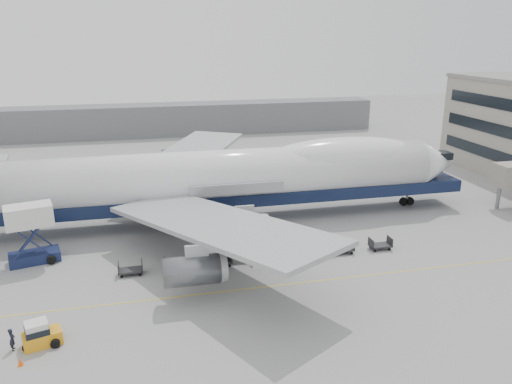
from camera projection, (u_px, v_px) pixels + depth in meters
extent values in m
plane|color=gray|center=(244.00, 260.00, 51.03)|extent=(260.00, 260.00, 0.00)
cube|color=gold|center=(257.00, 288.00, 45.45)|extent=(60.00, 0.15, 0.01)
cylinder|color=slate|center=(498.00, 198.00, 65.81)|extent=(0.50, 0.50, 3.00)
cube|color=slate|center=(137.00, 121.00, 112.82)|extent=(110.00, 8.00, 7.00)
cylinder|color=white|center=(223.00, 176.00, 60.46)|extent=(52.00, 6.40, 6.40)
cube|color=#0E1835|center=(232.00, 195.00, 61.44)|extent=(60.00, 5.76, 1.50)
cone|color=white|center=(437.00, 163.00, 66.74)|extent=(6.00, 6.40, 6.40)
ellipsoid|color=white|center=(344.00, 155.00, 63.31)|extent=(20.67, 5.78, 4.56)
cube|color=#9EA0A3|center=(217.00, 224.00, 46.73)|extent=(20.35, 26.74, 2.26)
cube|color=#9EA0A3|center=(187.00, 156.00, 73.25)|extent=(20.35, 26.74, 2.26)
cylinder|color=#595B60|center=(166.00, 164.00, 77.64)|extent=(4.80, 2.60, 2.60)
cylinder|color=#595B60|center=(212.00, 176.00, 70.59)|extent=(4.80, 2.60, 2.60)
cylinder|color=#595B60|center=(240.00, 227.00, 52.01)|extent=(4.80, 2.60, 2.60)
cylinder|color=#595B60|center=(192.00, 271.00, 42.35)|extent=(4.80, 2.60, 2.60)
cylinder|color=slate|center=(407.00, 196.00, 67.21)|extent=(0.36, 0.36, 2.50)
cylinder|color=black|center=(407.00, 201.00, 67.42)|extent=(1.10, 0.45, 1.10)
cylinder|color=slate|center=(203.00, 221.00, 58.36)|extent=(0.36, 0.36, 2.50)
cylinder|color=black|center=(203.00, 226.00, 58.57)|extent=(1.10, 0.45, 1.10)
cylinder|color=slate|center=(197.00, 205.00, 63.93)|extent=(0.36, 0.36, 2.50)
cylinder|color=black|center=(197.00, 210.00, 64.14)|extent=(1.10, 0.45, 1.10)
cube|color=#182249|center=(35.00, 257.00, 50.55)|extent=(5.22, 3.40, 1.06)
cube|color=silver|center=(29.00, 216.00, 49.21)|extent=(4.89, 3.50, 2.11)
cube|color=#182249|center=(30.00, 240.00, 48.89)|extent=(3.36, 0.95, 3.79)
cube|color=#182249|center=(34.00, 232.00, 50.85)|extent=(3.36, 0.95, 3.79)
cube|color=slate|center=(32.00, 210.00, 50.63)|extent=(2.52, 1.68, 0.15)
cylinder|color=black|center=(14.00, 264.00, 49.31)|extent=(0.86, 0.34, 0.86)
cylinder|color=black|center=(19.00, 256.00, 51.10)|extent=(0.86, 0.34, 0.86)
cylinder|color=black|center=(52.00, 260.00, 50.06)|extent=(0.86, 0.34, 0.86)
cylinder|color=black|center=(54.00, 252.00, 51.85)|extent=(0.86, 0.34, 0.86)
cube|color=orange|center=(42.00, 338.00, 36.99)|extent=(3.00, 2.16, 1.06)
cube|color=silver|center=(37.00, 328.00, 36.56)|extent=(1.86, 1.74, 0.96)
cube|color=black|center=(37.00, 330.00, 36.62)|extent=(1.99, 1.86, 0.48)
cylinder|color=black|center=(27.00, 347.00, 36.26)|extent=(0.67, 0.29, 0.67)
cylinder|color=black|center=(31.00, 338.00, 37.42)|extent=(0.67, 0.29, 0.67)
cylinder|color=black|center=(55.00, 344.00, 36.67)|extent=(0.67, 0.29, 0.67)
cylinder|color=black|center=(58.00, 334.00, 37.84)|extent=(0.67, 0.29, 0.67)
imported|color=black|center=(12.00, 339.00, 36.27)|extent=(0.49, 0.69, 1.76)
cone|color=#F15B0C|center=(20.00, 362.00, 34.73)|extent=(0.36, 0.36, 0.56)
cube|color=#F15B0C|center=(21.00, 365.00, 34.81)|extent=(0.38, 0.38, 0.03)
cube|color=#2D2D30|center=(131.00, 270.00, 47.87)|extent=(2.30, 1.35, 0.18)
cube|color=#2D2D30|center=(118.00, 268.00, 47.51)|extent=(0.08, 1.35, 0.90)
cube|color=#2D2D30|center=(142.00, 265.00, 47.99)|extent=(0.08, 1.35, 0.90)
cylinder|color=black|center=(122.00, 277.00, 47.27)|extent=(0.30, 0.12, 0.30)
cylinder|color=black|center=(122.00, 271.00, 48.29)|extent=(0.30, 0.12, 0.30)
cylinder|color=black|center=(140.00, 275.00, 47.64)|extent=(0.30, 0.12, 0.30)
cylinder|color=black|center=(140.00, 270.00, 48.66)|extent=(0.30, 0.12, 0.30)
cube|color=#2D2D30|center=(176.00, 266.00, 48.81)|extent=(2.30, 1.35, 0.18)
cube|color=#2D2D30|center=(165.00, 263.00, 48.45)|extent=(0.08, 1.35, 0.90)
cube|color=#2D2D30|center=(187.00, 261.00, 48.93)|extent=(0.08, 1.35, 0.90)
cylinder|color=black|center=(168.00, 272.00, 48.21)|extent=(0.30, 0.12, 0.30)
cylinder|color=black|center=(167.00, 267.00, 49.23)|extent=(0.30, 0.12, 0.30)
cylinder|color=black|center=(186.00, 270.00, 48.58)|extent=(0.30, 0.12, 0.30)
cylinder|color=black|center=(185.00, 265.00, 49.60)|extent=(0.30, 0.12, 0.30)
cube|color=#2D2D30|center=(220.00, 261.00, 49.76)|extent=(2.30, 1.35, 0.18)
cube|color=#2D2D30|center=(209.00, 259.00, 49.40)|extent=(0.08, 1.35, 0.90)
cube|color=#2D2D30|center=(231.00, 257.00, 49.87)|extent=(0.08, 1.35, 0.90)
cylinder|color=black|center=(213.00, 267.00, 49.15)|extent=(0.30, 0.12, 0.30)
cylinder|color=black|center=(211.00, 263.00, 50.17)|extent=(0.30, 0.12, 0.30)
cylinder|color=black|center=(229.00, 266.00, 49.52)|extent=(0.30, 0.12, 0.30)
cylinder|color=black|center=(228.00, 261.00, 50.54)|extent=(0.30, 0.12, 0.30)
cube|color=#2D2D30|center=(262.00, 257.00, 50.70)|extent=(2.30, 1.35, 0.18)
cube|color=#2D2D30|center=(252.00, 255.00, 50.34)|extent=(0.08, 1.35, 0.90)
cube|color=#2D2D30|center=(273.00, 252.00, 50.82)|extent=(0.08, 1.35, 0.90)
cylinder|color=black|center=(255.00, 263.00, 50.09)|extent=(0.30, 0.12, 0.30)
cylinder|color=black|center=(253.00, 258.00, 51.11)|extent=(0.30, 0.12, 0.30)
cylinder|color=black|center=(272.00, 261.00, 50.46)|extent=(0.30, 0.12, 0.30)
cylinder|color=black|center=(269.00, 257.00, 51.48)|extent=(0.30, 0.12, 0.30)
cube|color=#2D2D30|center=(303.00, 253.00, 51.64)|extent=(2.30, 1.35, 0.18)
cube|color=#2D2D30|center=(293.00, 251.00, 51.28)|extent=(0.08, 1.35, 0.90)
cube|color=#2D2D30|center=(313.00, 249.00, 51.76)|extent=(0.08, 1.35, 0.90)
cylinder|color=black|center=(297.00, 259.00, 51.03)|extent=(0.30, 0.12, 0.30)
cylinder|color=black|center=(294.00, 254.00, 52.06)|extent=(0.30, 0.12, 0.30)
cylinder|color=black|center=(312.00, 257.00, 51.40)|extent=(0.30, 0.12, 0.30)
cylinder|color=black|center=(309.00, 253.00, 52.42)|extent=(0.30, 0.12, 0.30)
cube|color=#2D2D30|center=(342.00, 249.00, 52.58)|extent=(2.30, 1.35, 0.18)
cube|color=#2D2D30|center=(333.00, 247.00, 52.22)|extent=(0.08, 1.35, 0.90)
cube|color=#2D2D30|center=(352.00, 245.00, 52.70)|extent=(0.08, 1.35, 0.90)
cylinder|color=black|center=(337.00, 255.00, 51.98)|extent=(0.30, 0.12, 0.30)
cylinder|color=black|center=(333.00, 250.00, 53.00)|extent=(0.30, 0.12, 0.30)
cylinder|color=black|center=(352.00, 253.00, 52.35)|extent=(0.30, 0.12, 0.30)
cylinder|color=black|center=(348.00, 249.00, 53.37)|extent=(0.30, 0.12, 0.30)
cube|color=#2D2D30|center=(380.00, 245.00, 53.52)|extent=(2.30, 1.35, 0.18)
cube|color=#2D2D30|center=(371.00, 243.00, 53.16)|extent=(0.08, 1.35, 0.90)
cube|color=#2D2D30|center=(390.00, 241.00, 53.64)|extent=(0.08, 1.35, 0.90)
cylinder|color=black|center=(375.00, 251.00, 52.92)|extent=(0.30, 0.12, 0.30)
cylinder|color=black|center=(370.00, 247.00, 53.94)|extent=(0.30, 0.12, 0.30)
cylinder|color=black|center=(390.00, 249.00, 53.29)|extent=(0.30, 0.12, 0.30)
cylinder|color=black|center=(385.00, 245.00, 54.31)|extent=(0.30, 0.12, 0.30)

